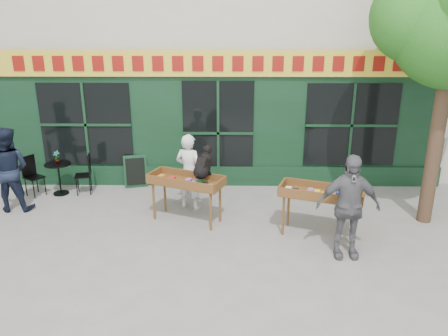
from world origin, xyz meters
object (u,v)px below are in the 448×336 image
at_px(man_right, 348,207).
at_px(woman, 189,172).
at_px(book_cart_center, 186,183).
at_px(bistro_table, 59,172).
at_px(book_cart_right, 321,195).
at_px(dog, 203,162).
at_px(man_left, 8,169).

bearing_deg(man_right, woman, 144.71).
distance_m(book_cart_center, woman, 0.65).
height_order(woman, bistro_table, woman).
bearing_deg(bistro_table, man_right, -24.92).
bearing_deg(book_cart_right, book_cart_center, -173.90).
xyz_separation_m(book_cart_center, book_cart_right, (2.59, -0.63, 0.00)).
distance_m(woman, book_cart_right, 2.89).
relative_size(dog, man_right, 0.32).
height_order(book_cart_center, dog, dog).
relative_size(book_cart_center, bistro_table, 2.14).
bearing_deg(man_left, book_cart_right, 167.04).
distance_m(bistro_table, man_left, 1.20).
distance_m(book_cart_center, man_left, 3.89).
bearing_deg(man_right, man_left, 164.06).
height_order(dog, man_right, man_right).
distance_m(book_cart_center, bistro_table, 3.47).
distance_m(woman, man_left, 3.85).
xyz_separation_m(book_cart_center, man_left, (-3.85, 0.52, 0.10)).
xyz_separation_m(woman, man_left, (-3.85, -0.13, 0.08)).
height_order(dog, bistro_table, dog).
distance_m(dog, man_right, 2.89).
distance_m(man_right, bistro_table, 6.67).
distance_m(woman, man_right, 3.53).
relative_size(book_cart_center, book_cart_right, 1.00).
bearing_deg(man_left, bistro_table, -130.66).
relative_size(man_right, bistro_table, 2.43).
xyz_separation_m(man_right, bistro_table, (-6.04, 2.81, -0.38)).
distance_m(book_cart_center, book_cart_right, 2.67).
bearing_deg(dog, man_right, -4.82).
height_order(book_cart_center, man_right, man_right).
relative_size(book_cart_right, man_right, 0.88).
height_order(book_cart_center, woman, woman).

